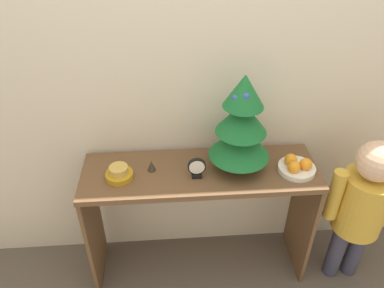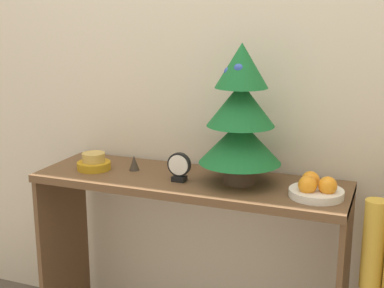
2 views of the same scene
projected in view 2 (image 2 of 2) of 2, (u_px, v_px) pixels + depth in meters
name	position (u px, v px, depth m)	size (l,w,h in m)	color
back_wall	(211.00, 44.00, 2.15)	(7.00, 0.05, 2.50)	beige
console_table	(189.00, 220.00, 2.10)	(1.21, 0.38, 0.75)	brown
mini_tree	(241.00, 116.00, 1.94)	(0.31, 0.31, 0.52)	#4C3828
fruit_bowl	(316.00, 189.00, 1.84)	(0.19, 0.19, 0.08)	silver
singing_bowl	(94.00, 163.00, 2.16)	(0.14, 0.14, 0.07)	#B78419
desk_clock	(179.00, 167.00, 2.01)	(0.09, 0.04, 0.11)	black
figurine	(134.00, 163.00, 2.15)	(0.04, 0.04, 0.06)	#382D23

